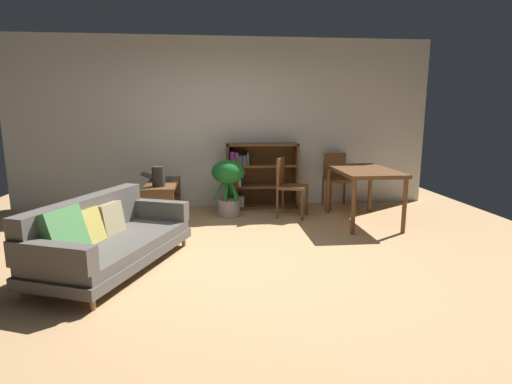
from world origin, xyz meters
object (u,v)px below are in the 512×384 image
object	(u,v)px
desk_speaker	(158,176)
dining_table	(364,175)
potted_floor_plant	(228,181)
dining_chair_far	(288,184)
fabric_couch	(105,237)
media_console	(163,202)
dining_chair_near	(337,176)
bookshelf	(257,176)
open_laptop	(159,178)

from	to	relation	value
desk_speaker	dining_table	size ratio (longest dim) A/B	0.21
potted_floor_plant	dining_table	size ratio (longest dim) A/B	0.67
potted_floor_plant	dining_chair_far	distance (m)	0.88
dining_table	dining_chair_far	distance (m)	1.09
desk_speaker	fabric_couch	bearing A→B (deg)	-103.68
media_console	dining_chair_near	distance (m)	2.83
media_console	bookshelf	bearing A→B (deg)	29.03
potted_floor_plant	dining_chair_far	size ratio (longest dim) A/B	0.97
fabric_couch	dining_table	world-z (taller)	dining_table
media_console	dining_table	size ratio (longest dim) A/B	0.87
dining_chair_near	open_laptop	bearing A→B (deg)	-170.85
potted_floor_plant	desk_speaker	bearing A→B (deg)	-151.04
fabric_couch	bookshelf	size ratio (longest dim) A/B	1.71
open_laptop	dining_chair_near	size ratio (longest dim) A/B	0.50
media_console	dining_chair_near	xyz separation A→B (m)	(2.74, 0.70, 0.22)
dining_table	open_laptop	bearing A→B (deg)	168.91
potted_floor_plant	dining_table	distance (m)	1.95
fabric_couch	dining_chair_far	bearing A→B (deg)	40.68
dining_chair_far	open_laptop	bearing A→B (deg)	175.96
media_console	dining_table	world-z (taller)	dining_table
fabric_couch	dining_table	xyz separation A→B (m)	(3.16, 1.44, 0.35)
dining_chair_near	dining_chair_far	world-z (taller)	dining_chair_far
dining_table	bookshelf	world-z (taller)	bookshelf
dining_chair_far	bookshelf	xyz separation A→B (m)	(-0.39, 0.68, 0.02)
dining_chair_near	bookshelf	size ratio (longest dim) A/B	0.76
desk_speaker	dining_chair_far	world-z (taller)	dining_chair_far
desk_speaker	potted_floor_plant	size ratio (longest dim) A/B	0.31
potted_floor_plant	dining_chair_far	xyz separation A→B (m)	(0.88, -0.10, -0.03)
media_console	desk_speaker	world-z (taller)	desk_speaker
fabric_couch	dining_chair_near	world-z (taller)	dining_chair_near
open_laptop	dining_chair_far	size ratio (longest dim) A/B	0.49
open_laptop	bookshelf	distance (m)	1.60
media_console	bookshelf	xyz separation A→B (m)	(1.42, 0.79, 0.24)
dining_chair_near	dining_chair_far	xyz separation A→B (m)	(-0.92, -0.59, -0.00)
fabric_couch	desk_speaker	world-z (taller)	desk_speaker
dining_table	dining_chair_far	xyz separation A→B (m)	(-0.99, 0.43, -0.18)
fabric_couch	media_console	world-z (taller)	fabric_couch
fabric_couch	desk_speaker	bearing A→B (deg)	76.32
media_console	dining_chair_far	size ratio (longest dim) A/B	1.26
open_laptop	dining_table	bearing A→B (deg)	-11.09
fabric_couch	bookshelf	bearing A→B (deg)	55.00
potted_floor_plant	dining_chair_far	bearing A→B (deg)	-6.69
potted_floor_plant	dining_chair_near	world-z (taller)	dining_chair_near
bookshelf	dining_chair_near	bearing A→B (deg)	-3.87
media_console	bookshelf	world-z (taller)	bookshelf
media_console	open_laptop	distance (m)	0.40
dining_chair_far	bookshelf	world-z (taller)	bookshelf
open_laptop	dining_table	xyz separation A→B (m)	(2.88, -0.56, 0.08)
media_console	dining_chair_far	world-z (taller)	dining_chair_far
open_laptop	bookshelf	world-z (taller)	bookshelf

